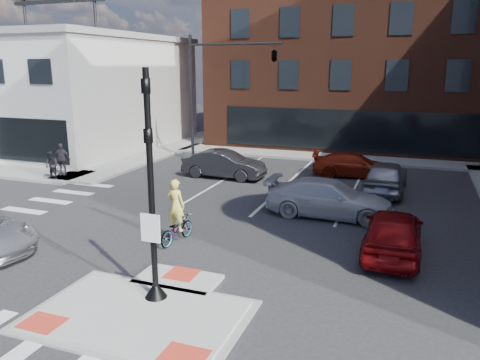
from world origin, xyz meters
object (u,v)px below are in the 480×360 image
at_px(bg_car_silver, 386,177).
at_px(pedestrian_b, 61,159).
at_px(white_pickup, 329,198).
at_px(pedestrian_a, 52,165).
at_px(bg_car_dark, 224,164).
at_px(cyclist, 176,221).
at_px(red_sedan, 393,232).
at_px(bg_car_red, 354,165).

height_order(bg_car_silver, pedestrian_b, pedestrian_b).
height_order(white_pickup, pedestrian_a, pedestrian_a).
relative_size(bg_car_dark, cyclist, 2.00).
xyz_separation_m(bg_car_dark, pedestrian_b, (-8.55, -3.12, 0.28)).
relative_size(white_pickup, bg_car_silver, 1.11).
xyz_separation_m(red_sedan, pedestrian_a, (-17.74, 4.00, 0.13)).
xyz_separation_m(bg_car_red, pedestrian_a, (-15.10, -6.97, 0.24)).
height_order(bg_car_dark, cyclist, cyclist).
bearing_deg(cyclist, red_sedan, -160.18).
distance_m(bg_car_red, cyclist, 13.37).
bearing_deg(bg_car_dark, red_sedan, -129.32).
height_order(red_sedan, cyclist, cyclist).
relative_size(bg_car_red, pedestrian_b, 2.58).
bearing_deg(bg_car_silver, bg_car_dark, 0.54).
bearing_deg(red_sedan, pedestrian_b, -15.56).
height_order(bg_car_red, pedestrian_b, pedestrian_b).
xyz_separation_m(white_pickup, bg_car_silver, (1.95, 4.71, 0.04)).
bearing_deg(white_pickup, bg_car_silver, -22.94).
xyz_separation_m(bg_car_silver, cyclist, (-6.50, -9.62, -0.03)).
bearing_deg(red_sedan, bg_car_red, -76.39).
height_order(white_pickup, bg_car_silver, bg_car_silver).
height_order(bg_car_silver, bg_car_red, bg_car_silver).
distance_m(red_sedan, bg_car_silver, 8.06).
height_order(white_pickup, bg_car_dark, same).
relative_size(white_pickup, pedestrian_a, 3.46).
relative_size(white_pickup, bg_car_dark, 1.14).
bearing_deg(pedestrian_a, bg_car_red, 25.82).
bearing_deg(pedestrian_a, cyclist, -26.97).
distance_m(white_pickup, pedestrian_b, 15.38).
bearing_deg(bg_car_dark, pedestrian_a, 118.14).
distance_m(bg_car_red, pedestrian_b, 16.45).
bearing_deg(red_sedan, bg_car_dark, -40.79).
distance_m(red_sedan, cyclist, 7.41).
height_order(bg_car_dark, bg_car_red, bg_car_dark).
height_order(red_sedan, white_pickup, red_sedan).
distance_m(bg_car_dark, pedestrian_a, 9.29).
relative_size(cyclist, pedestrian_a, 1.52).
bearing_deg(cyclist, bg_car_red, -102.66).
bearing_deg(white_pickup, red_sedan, -141.45).
height_order(bg_car_dark, bg_car_silver, bg_car_silver).
bearing_deg(cyclist, white_pickup, -125.36).
height_order(bg_car_silver, pedestrian_a, pedestrian_a).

